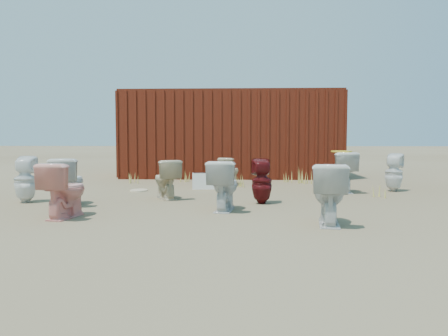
{
  "coord_description": "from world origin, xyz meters",
  "views": [
    {
      "loc": [
        0.37,
        -7.47,
        1.11
      ],
      "look_at": [
        0.0,
        0.6,
        0.55
      ],
      "focal_mm": 35.0,
      "sensor_mm": 36.0,
      "label": 1
    }
  ],
  "objects_px": {
    "shipping_container": "(231,135)",
    "toilet_back_beige_right": "(230,171)",
    "toilet_front_maroon": "(262,181)",
    "toilet_back_beige_left": "(166,179)",
    "loose_tank": "(204,181)",
    "toilet_back_yellowlid": "(341,172)",
    "toilet_front_c": "(224,185)",
    "toilet_back_a": "(25,179)",
    "toilet_front_pink": "(64,190)",
    "toilet_front_a": "(69,182)",
    "toilet_back_e": "(394,172)",
    "toilet_front_e": "(329,194)"
  },
  "relations": [
    {
      "from": "toilet_back_yellowlid",
      "to": "loose_tank",
      "type": "height_order",
      "value": "toilet_back_yellowlid"
    },
    {
      "from": "toilet_back_beige_left",
      "to": "toilet_back_yellowlid",
      "type": "relative_size",
      "value": 0.87
    },
    {
      "from": "toilet_back_beige_right",
      "to": "toilet_front_pink",
      "type": "bearing_deg",
      "value": 85.52
    },
    {
      "from": "toilet_front_e",
      "to": "loose_tank",
      "type": "xyz_separation_m",
      "value": [
        -1.95,
        3.78,
        -0.22
      ]
    },
    {
      "from": "toilet_front_c",
      "to": "toilet_back_a",
      "type": "distance_m",
      "value": 3.5
    },
    {
      "from": "toilet_front_e",
      "to": "toilet_back_beige_right",
      "type": "relative_size",
      "value": 1.23
    },
    {
      "from": "toilet_front_maroon",
      "to": "shipping_container",
      "type": "bearing_deg",
      "value": -88.21
    },
    {
      "from": "toilet_front_c",
      "to": "toilet_front_e",
      "type": "height_order",
      "value": "toilet_front_e"
    },
    {
      "from": "toilet_back_yellowlid",
      "to": "toilet_back_e",
      "type": "bearing_deg",
      "value": -177.68
    },
    {
      "from": "toilet_back_beige_right",
      "to": "shipping_container",
      "type": "bearing_deg",
      "value": -67.64
    },
    {
      "from": "toilet_front_a",
      "to": "toilet_back_yellowlid",
      "type": "xyz_separation_m",
      "value": [
        4.86,
        1.95,
        0.02
      ]
    },
    {
      "from": "toilet_front_c",
      "to": "loose_tank",
      "type": "bearing_deg",
      "value": -70.98
    },
    {
      "from": "toilet_back_e",
      "to": "toilet_back_yellowlid",
      "type": "bearing_deg",
      "value": 39.93
    },
    {
      "from": "toilet_front_pink",
      "to": "toilet_back_yellowlid",
      "type": "xyz_separation_m",
      "value": [
        4.47,
        3.04,
        0.03
      ]
    },
    {
      "from": "shipping_container",
      "to": "toilet_back_beige_right",
      "type": "height_order",
      "value": "shipping_container"
    },
    {
      "from": "toilet_back_beige_left",
      "to": "toilet_back_e",
      "type": "relative_size",
      "value": 0.91
    },
    {
      "from": "toilet_back_beige_left",
      "to": "toilet_back_yellowlid",
      "type": "height_order",
      "value": "toilet_back_yellowlid"
    },
    {
      "from": "toilet_front_pink",
      "to": "toilet_front_maroon",
      "type": "bearing_deg",
      "value": -143.79
    },
    {
      "from": "shipping_container",
      "to": "toilet_back_beige_right",
      "type": "xyz_separation_m",
      "value": [
        0.03,
        -2.33,
        -0.88
      ]
    },
    {
      "from": "toilet_back_beige_left",
      "to": "toilet_front_e",
      "type": "bearing_deg",
      "value": 110.67
    },
    {
      "from": "toilet_back_a",
      "to": "toilet_back_beige_left",
      "type": "xyz_separation_m",
      "value": [
        2.33,
        0.56,
        -0.04
      ]
    },
    {
      "from": "toilet_back_beige_right",
      "to": "toilet_back_e",
      "type": "relative_size",
      "value": 0.82
    },
    {
      "from": "toilet_front_a",
      "to": "toilet_back_beige_right",
      "type": "bearing_deg",
      "value": -133.31
    },
    {
      "from": "toilet_front_e",
      "to": "toilet_back_beige_left",
      "type": "xyz_separation_m",
      "value": [
        -2.5,
        2.23,
        -0.04
      ]
    },
    {
      "from": "shipping_container",
      "to": "toilet_back_a",
      "type": "distance_m",
      "value": 6.42
    },
    {
      "from": "toilet_front_c",
      "to": "toilet_back_a",
      "type": "relative_size",
      "value": 0.96
    },
    {
      "from": "toilet_back_beige_left",
      "to": "toilet_front_maroon",
      "type": "bearing_deg",
      "value": 135.97
    },
    {
      "from": "shipping_container",
      "to": "toilet_front_a",
      "type": "height_order",
      "value": "shipping_container"
    },
    {
      "from": "toilet_front_maroon",
      "to": "toilet_back_beige_right",
      "type": "bearing_deg",
      "value": -83.45
    },
    {
      "from": "toilet_back_a",
      "to": "loose_tank",
      "type": "distance_m",
      "value": 3.57
    },
    {
      "from": "toilet_front_c",
      "to": "toilet_back_beige_left",
      "type": "xyz_separation_m",
      "value": [
        -1.11,
        1.21,
        -0.03
      ]
    },
    {
      "from": "toilet_front_maroon",
      "to": "toilet_back_beige_left",
      "type": "bearing_deg",
      "value": -21.69
    },
    {
      "from": "toilet_back_beige_right",
      "to": "loose_tank",
      "type": "distance_m",
      "value": 1.11
    },
    {
      "from": "toilet_back_a",
      "to": "toilet_back_e",
      "type": "xyz_separation_m",
      "value": [
        6.85,
        1.89,
        -0.01
      ]
    },
    {
      "from": "toilet_front_c",
      "to": "toilet_back_beige_left",
      "type": "bearing_deg",
      "value": -39.88
    },
    {
      "from": "toilet_front_maroon",
      "to": "toilet_back_beige_left",
      "type": "relative_size",
      "value": 1.06
    },
    {
      "from": "toilet_front_a",
      "to": "toilet_back_beige_left",
      "type": "height_order",
      "value": "toilet_front_a"
    },
    {
      "from": "toilet_front_e",
      "to": "toilet_back_a",
      "type": "bearing_deg",
      "value": -11.27
    },
    {
      "from": "toilet_back_beige_left",
      "to": "toilet_front_pink",
      "type": "bearing_deg",
      "value": 32.84
    },
    {
      "from": "loose_tank",
      "to": "toilet_front_a",
      "type": "bearing_deg",
      "value": -136.65
    },
    {
      "from": "toilet_back_e",
      "to": "loose_tank",
      "type": "relative_size",
      "value": 1.57
    },
    {
      "from": "toilet_front_c",
      "to": "toilet_back_yellowlid",
      "type": "bearing_deg",
      "value": -126.8
    },
    {
      "from": "toilet_front_maroon",
      "to": "toilet_front_e",
      "type": "relative_size",
      "value": 0.96
    },
    {
      "from": "shipping_container",
      "to": "toilet_front_e",
      "type": "bearing_deg",
      "value": -78.34
    },
    {
      "from": "toilet_back_beige_left",
      "to": "loose_tank",
      "type": "height_order",
      "value": "toilet_back_beige_left"
    },
    {
      "from": "toilet_front_pink",
      "to": "toilet_back_a",
      "type": "xyz_separation_m",
      "value": [
        -1.25,
        1.35,
        0.01
      ]
    },
    {
      "from": "toilet_back_beige_right",
      "to": "loose_tank",
      "type": "relative_size",
      "value": 1.29
    },
    {
      "from": "toilet_front_e",
      "to": "toilet_back_a",
      "type": "distance_m",
      "value": 5.11
    },
    {
      "from": "toilet_front_maroon",
      "to": "toilet_back_beige_left",
      "type": "xyz_separation_m",
      "value": [
        -1.72,
        0.5,
        -0.02
      ]
    },
    {
      "from": "toilet_back_beige_left",
      "to": "toilet_back_e",
      "type": "xyz_separation_m",
      "value": [
        4.52,
        1.33,
        0.03
      ]
    }
  ]
}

